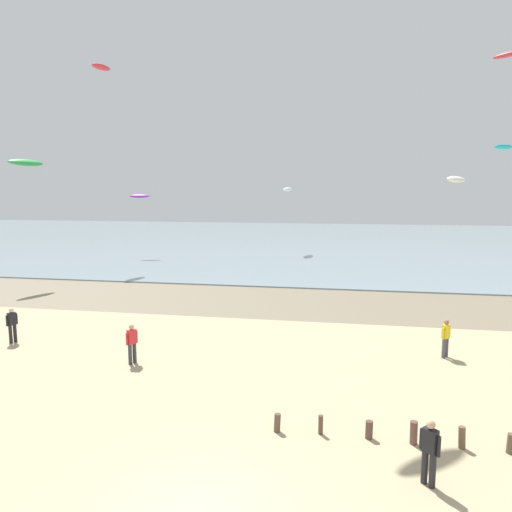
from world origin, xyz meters
TOP-DOWN VIEW (x-y plane):
  - wet_sand_strip at (0.00, 20.81)m, footprint 120.00×8.86m
  - sea at (0.00, 60.24)m, footprint 160.00×70.00m
  - person_nearest_camera at (7.76, 11.72)m, footprint 0.41×0.45m
  - person_mid_beach at (5.38, 2.14)m, footprint 0.45×0.41m
  - person_by_waterline at (-12.32, 10.22)m, footprint 0.35×0.53m
  - person_left_flank at (-5.44, 8.63)m, footprint 0.37×0.50m
  - kite_aloft_1 at (-2.95, 45.52)m, footprint 1.31×3.00m
  - kite_aloft_2 at (17.60, 37.73)m, footprint 2.79×2.91m
  - kite_aloft_4 at (-21.06, 24.08)m, footprint 2.00×3.14m
  - kite_aloft_5 at (9.35, 18.43)m, footprint 1.78×2.16m
  - kite_aloft_6 at (-20.52, 35.73)m, footprint 1.51×2.51m
  - kite_aloft_7 at (-18.61, 39.50)m, footprint 2.30×1.22m
  - kite_aloft_8 at (15.71, 31.46)m, footprint 2.15×1.99m

SIDE VIEW (x-z plane):
  - wet_sand_strip at x=0.00m, z-range 0.00..0.01m
  - sea at x=0.00m, z-range 0.00..0.10m
  - person_nearest_camera at x=7.76m, z-range 0.06..1.77m
  - person_mid_beach at x=5.38m, z-range 0.06..1.77m
  - person_by_waterline at x=-12.32m, z-range 0.06..1.77m
  - person_left_flank at x=-5.44m, z-range 0.06..1.77m
  - kite_aloft_7 at x=-18.61m, z-range 6.43..7.01m
  - kite_aloft_1 at x=-2.95m, z-range 7.15..7.74m
  - kite_aloft_5 at x=9.35m, z-range 7.66..8.13m
  - kite_aloft_4 at x=-21.06m, z-range 9.06..9.84m
  - kite_aloft_8 at x=15.71m, z-range 10.48..10.97m
  - kite_aloft_2 at x=17.60m, z-range 18.99..19.67m
  - kite_aloft_6 at x=-20.52m, z-range 19.08..19.72m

